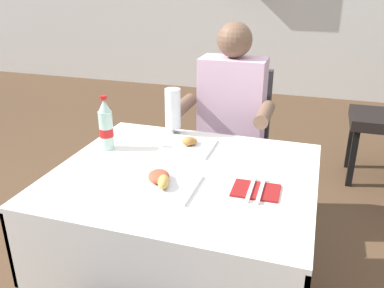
# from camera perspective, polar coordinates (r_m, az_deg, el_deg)

# --- Properties ---
(main_dining_table) EXTENTS (1.03, 0.90, 0.76)m
(main_dining_table) POSITION_cam_1_polar(r_m,az_deg,el_deg) (1.70, -1.04, -9.28)
(main_dining_table) COLOR white
(main_dining_table) RESTS_ON ground
(chair_far_diner_seat) EXTENTS (0.44, 0.50, 0.97)m
(chair_far_diner_seat) POSITION_cam_1_polar(r_m,az_deg,el_deg) (2.44, 5.32, 0.28)
(chair_far_diner_seat) COLOR #2D2D33
(chair_far_diner_seat) RESTS_ON ground
(seated_diner_far) EXTENTS (0.50, 0.46, 1.26)m
(seated_diner_far) POSITION_cam_1_polar(r_m,az_deg,el_deg) (2.28, 5.27, 2.87)
(seated_diner_far) COLOR #282D42
(seated_diner_far) RESTS_ON ground
(plate_near_camera) EXTENTS (0.23, 0.23, 0.05)m
(plate_near_camera) POSITION_cam_1_polar(r_m,az_deg,el_deg) (1.50, -4.09, -5.41)
(plate_near_camera) COLOR white
(plate_near_camera) RESTS_ON main_dining_table
(plate_far_diner) EXTENTS (0.22, 0.22, 0.05)m
(plate_far_diner) POSITION_cam_1_polar(r_m,az_deg,el_deg) (1.83, -0.45, -0.10)
(plate_far_diner) COLOR white
(plate_far_diner) RESTS_ON main_dining_table
(beer_glass_left) EXTENTS (0.08, 0.08, 0.23)m
(beer_glass_left) POSITION_cam_1_polar(r_m,az_deg,el_deg) (1.96, -2.72, 4.63)
(beer_glass_left) COLOR white
(beer_glass_left) RESTS_ON main_dining_table
(cola_bottle_primary) EXTENTS (0.06, 0.06, 0.25)m
(cola_bottle_primary) POSITION_cam_1_polar(r_m,az_deg,el_deg) (1.83, -12.04, 2.48)
(cola_bottle_primary) COLOR silver
(cola_bottle_primary) RESTS_ON main_dining_table
(napkin_cutlery_set) EXTENTS (0.17, 0.19, 0.01)m
(napkin_cutlery_set) POSITION_cam_1_polar(r_m,az_deg,el_deg) (1.49, 9.01, -6.44)
(napkin_cutlery_set) COLOR maroon
(napkin_cutlery_set) RESTS_ON main_dining_table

